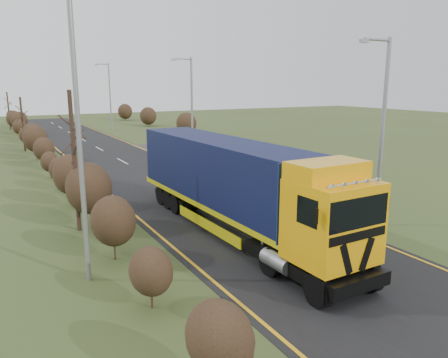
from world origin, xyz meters
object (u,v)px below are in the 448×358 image
speed_sign (198,146)px  car_blue_sedan (191,150)px  lorry (234,182)px  car_red_hatchback (189,147)px  streetlight_near (381,126)px

speed_sign → car_blue_sedan: bearing=74.5°
lorry → car_red_hatchback: size_ratio=3.32×
car_blue_sedan → speed_sign: 3.39m
car_blue_sedan → speed_sign: bearing=75.3°
lorry → car_blue_sedan: lorry is taller
car_red_hatchback → lorry: bearing=66.0°
car_red_hatchback → car_blue_sedan: 1.18m
car_red_hatchback → car_blue_sedan: (-0.32, -1.14, -0.07)m
lorry → speed_sign: (5.68, 15.53, -0.78)m
streetlight_near → speed_sign: bearing=91.6°
lorry → speed_sign: 16.55m
lorry → car_blue_sedan: (6.56, 18.69, -1.61)m
streetlight_near → speed_sign: size_ratio=3.76×
car_red_hatchback → streetlight_near: size_ratio=0.53×
lorry → speed_sign: size_ratio=6.67×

